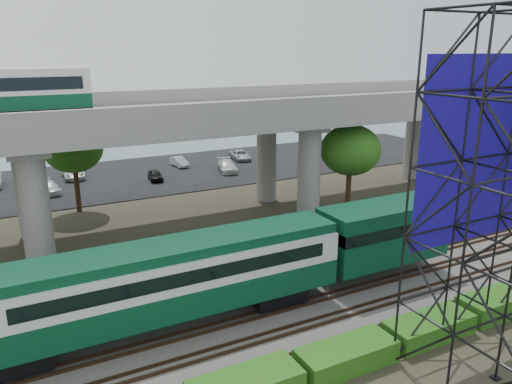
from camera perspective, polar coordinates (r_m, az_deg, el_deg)
ground at (r=26.39m, az=2.55°, el=-15.00°), size 140.00×140.00×0.00m
ballast_bed at (r=27.85m, az=0.44°, el=-12.95°), size 90.00×12.00×0.20m
service_road at (r=34.84m, az=-6.20°, el=-6.92°), size 90.00×5.00×0.08m
parking_lot at (r=56.34m, az=-15.07°, el=1.62°), size 90.00×18.00×0.08m
harbor_water at (r=77.53m, az=-18.77°, el=5.18°), size 140.00×40.00×0.03m
rail_tracks at (r=27.76m, az=0.44°, el=-12.62°), size 90.00×9.52×0.16m
commuter_train at (r=25.31m, az=-6.54°, el=-9.12°), size 29.30×3.06×4.30m
overpass at (r=37.41m, az=-10.95°, el=7.52°), size 80.00×12.00×12.40m
hedge_strip at (r=23.59m, az=10.32°, el=-17.82°), size 34.60×1.80×1.20m
trees at (r=37.15m, az=-16.44°, el=2.94°), size 40.94×16.94×7.69m
suv at (r=33.24m, az=-10.60°, el=-6.93°), size 5.20×2.91×1.37m
parked_cars at (r=55.72m, az=-15.44°, el=2.12°), size 37.17×9.66×1.28m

